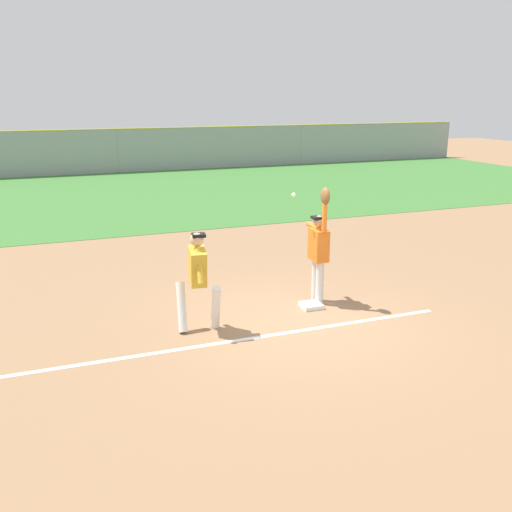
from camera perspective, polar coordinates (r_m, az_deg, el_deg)
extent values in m
plane|color=#936D4C|center=(10.25, 4.37, -6.61)|extent=(68.77, 68.77, 0.00)
cube|color=#3D7533|center=(23.74, -10.99, 6.09)|extent=(41.29, 14.04, 0.01)
cube|color=white|center=(9.12, -15.20, -10.10)|extent=(12.00, 0.22, 0.01)
cube|color=white|center=(10.95, 5.51, -4.92)|extent=(0.39, 0.39, 0.08)
cylinder|color=silver|center=(11.20, 5.93, -2.36)|extent=(0.16, 0.16, 0.85)
cylinder|color=silver|center=(11.02, 6.35, -2.67)|extent=(0.16, 0.16, 0.85)
cube|color=orange|center=(10.91, 6.25, 1.10)|extent=(0.28, 0.45, 0.60)
sphere|color=tan|center=(10.80, 6.33, 3.44)|extent=(0.24, 0.24, 0.23)
cube|color=black|center=(10.77, 6.19, 3.82)|extent=(0.23, 0.21, 0.05)
cylinder|color=orange|center=(10.57, 6.84, 4.01)|extent=(0.09, 0.09, 0.62)
cylinder|color=orange|center=(11.03, 5.83, 2.89)|extent=(0.12, 0.62, 0.09)
ellipsoid|color=brown|center=(10.51, 6.91, 5.94)|extent=(0.15, 0.29, 0.32)
cylinder|color=white|center=(9.74, -4.01, -5.14)|extent=(0.21, 0.45, 0.85)
cylinder|color=white|center=(9.83, -7.40, -5.04)|extent=(0.21, 0.45, 0.85)
cube|color=gold|center=(9.55, -5.83, -1.02)|extent=(0.33, 0.56, 0.66)
sphere|color=#DBAD84|center=(9.43, -5.91, 1.62)|extent=(0.26, 0.26, 0.23)
cube|color=black|center=(9.41, -5.73, 2.08)|extent=(0.25, 0.23, 0.05)
cylinder|color=gold|center=(9.73, -6.01, -0.19)|extent=(0.15, 0.41, 0.58)
cylinder|color=gold|center=(9.31, -5.67, -0.92)|extent=(0.15, 0.41, 0.58)
sphere|color=white|center=(10.66, 3.75, 6.11)|extent=(0.07, 0.07, 0.07)
cube|color=#93999E|center=(30.48, -13.59, 10.10)|extent=(41.29, 0.06, 2.17)
cylinder|color=yellow|center=(30.40, -13.73, 12.19)|extent=(41.29, 0.06, 0.06)
cylinder|color=gray|center=(30.48, -13.59, 10.10)|extent=(0.08, 0.08, 2.17)
cylinder|color=gray|center=(33.49, 4.48, 10.96)|extent=(0.08, 0.08, 2.17)
cylinder|color=gray|center=(39.08, 18.52, 10.90)|extent=(0.08, 0.08, 2.17)
cube|color=white|center=(32.63, -23.97, 8.64)|extent=(4.49, 2.13, 0.55)
cube|color=#2D333D|center=(32.59, -24.07, 9.46)|extent=(2.29, 1.86, 0.40)
cylinder|color=black|center=(33.50, -21.30, 8.59)|extent=(0.61, 0.25, 0.60)
cylinder|color=black|center=(31.61, -21.43, 8.21)|extent=(0.61, 0.25, 0.60)
cube|color=#B21E1E|center=(33.72, -14.14, 9.70)|extent=(4.44, 1.99, 0.55)
cube|color=#2D333D|center=(33.67, -14.19, 10.50)|extent=(2.24, 1.79, 0.40)
cylinder|color=black|center=(34.86, -11.89, 9.57)|extent=(0.60, 0.23, 0.60)
cylinder|color=black|center=(33.00, -11.38, 9.26)|extent=(0.60, 0.23, 0.60)
cylinder|color=black|center=(34.56, -16.70, 9.19)|extent=(0.60, 0.23, 0.60)
cylinder|color=black|center=(32.68, -16.46, 8.86)|extent=(0.60, 0.23, 0.60)
cube|color=black|center=(34.44, -3.31, 10.26)|extent=(4.57, 2.35, 0.55)
cube|color=#2D333D|center=(34.40, -3.32, 11.05)|extent=(2.37, 1.97, 0.40)
cylinder|color=black|center=(35.71, -1.32, 10.04)|extent=(0.62, 0.28, 0.60)
cylinder|color=black|center=(33.88, -0.53, 9.73)|extent=(0.62, 0.28, 0.60)
cylinder|color=black|center=(35.13, -5.98, 9.86)|extent=(0.62, 0.28, 0.60)
cylinder|color=black|center=(33.26, -5.43, 9.54)|extent=(0.62, 0.28, 0.60)
cube|color=#1E6B33|center=(36.86, 5.34, 10.59)|extent=(4.51, 2.16, 0.55)
cube|color=#2D333D|center=(36.82, 5.36, 11.32)|extent=(2.30, 1.88, 0.40)
cylinder|color=black|center=(38.44, 6.51, 10.35)|extent=(0.61, 0.26, 0.60)
cylinder|color=black|center=(36.83, 8.06, 10.07)|extent=(0.61, 0.26, 0.60)
cylinder|color=black|center=(37.02, 2.60, 10.23)|extent=(0.61, 0.26, 0.60)
cylinder|color=black|center=(35.36, 4.04, 9.95)|extent=(0.61, 0.26, 0.60)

